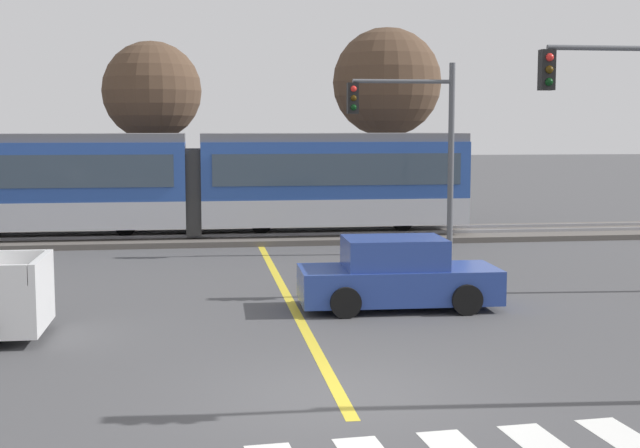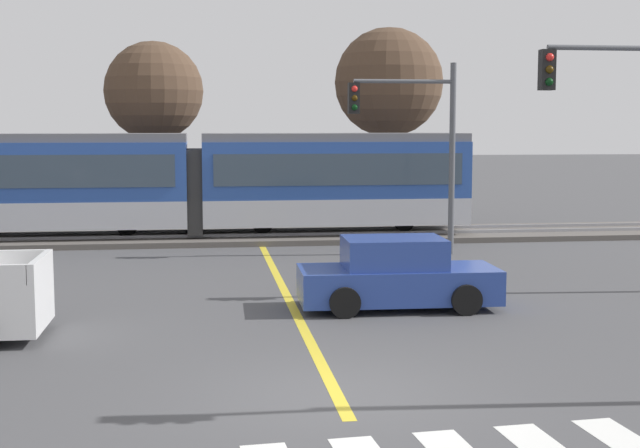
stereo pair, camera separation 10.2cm
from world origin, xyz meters
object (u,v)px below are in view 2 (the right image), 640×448
light_rail_tram (195,180)px  bare_tree_east (389,83)px  sedan_crossing (397,276)px  bare_tree_west (154,92)px  traffic_light_far_right (417,131)px

light_rail_tram → bare_tree_east: bearing=30.3°
sedan_crossing → bare_tree_west: bare_tree_west is taller
traffic_light_far_right → bare_tree_east: (0.98, 8.70, 1.83)m
light_rail_tram → bare_tree_east: 9.43m
sedan_crossing → bare_tree_west: 17.45m
sedan_crossing → bare_tree_east: bearing=78.8°
light_rail_tram → bare_tree_east: size_ratio=2.41×
bare_tree_east → traffic_light_far_right: bearing=-96.4°
bare_tree_west → bare_tree_east: bearing=3.3°
light_rail_tram → traffic_light_far_right: traffic_light_far_right is taller
sedan_crossing → traffic_light_far_right: size_ratio=0.74×
light_rail_tram → traffic_light_far_right: 8.03m
light_rail_tram → bare_tree_east: bare_tree_east is taller
traffic_light_far_right → sedan_crossing: bearing=-106.4°
bare_tree_east → bare_tree_west: bearing=-176.7°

